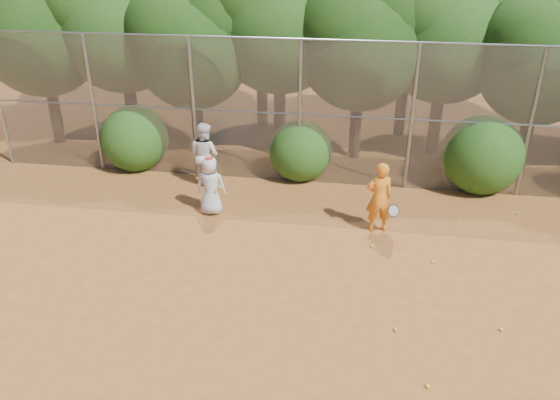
# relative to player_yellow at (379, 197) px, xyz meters

# --- Properties ---
(ground) EXTENTS (80.00, 80.00, 0.00)m
(ground) POSITION_rel_player_yellow_xyz_m (-1.22, -3.44, -0.87)
(ground) COLOR #945221
(ground) RESTS_ON ground
(fence_back) EXTENTS (20.05, 0.09, 4.03)m
(fence_back) POSITION_rel_player_yellow_xyz_m (-1.33, 2.56, 1.18)
(fence_back) COLOR gray
(fence_back) RESTS_ON ground
(tree_0) EXTENTS (4.38, 3.81, 6.00)m
(tree_0) POSITION_rel_player_yellow_xyz_m (-10.66, 4.59, 3.06)
(tree_0) COLOR black
(tree_0) RESTS_ON ground
(tree_1) EXTENTS (4.64, 4.03, 6.35)m
(tree_1) POSITION_rel_player_yellow_xyz_m (-8.16, 5.10, 3.29)
(tree_1) COLOR black
(tree_1) RESTS_ON ground
(tree_2) EXTENTS (3.99, 3.47, 5.47)m
(tree_2) POSITION_rel_player_yellow_xyz_m (-5.66, 4.39, 2.71)
(tree_2) COLOR black
(tree_2) RESTS_ON ground
(tree_3) EXTENTS (4.89, 4.26, 6.70)m
(tree_3) POSITION_rel_player_yellow_xyz_m (-3.15, 5.40, 3.52)
(tree_3) COLOR black
(tree_3) RESTS_ON ground
(tree_4) EXTENTS (4.19, 3.64, 5.73)m
(tree_4) POSITION_rel_player_yellow_xyz_m (-0.66, 4.79, 2.88)
(tree_4) COLOR black
(tree_4) RESTS_ON ground
(tree_5) EXTENTS (4.51, 3.92, 6.17)m
(tree_5) POSITION_rel_player_yellow_xyz_m (1.84, 5.60, 3.17)
(tree_5) COLOR black
(tree_5) RESTS_ON ground
(tree_6) EXTENTS (3.86, 3.36, 5.29)m
(tree_6) POSITION_rel_player_yellow_xyz_m (4.33, 4.59, 2.59)
(tree_6) COLOR black
(tree_6) RESTS_ON ground
(tree_11) EXTENTS (4.64, 4.03, 6.35)m
(tree_11) POSITION_rel_player_yellow_xyz_m (0.84, 7.20, 3.29)
(tree_11) COLOR black
(tree_11) RESTS_ON ground
(tree_12) EXTENTS (5.02, 4.37, 6.88)m
(tree_12) POSITION_rel_player_yellow_xyz_m (5.35, 7.80, 3.64)
(tree_12) COLOR black
(tree_12) RESTS_ON ground
(bush_0) EXTENTS (2.00, 2.00, 2.00)m
(bush_0) POSITION_rel_player_yellow_xyz_m (-7.22, 2.86, 0.13)
(bush_0) COLOR #1C4511
(bush_0) RESTS_ON ground
(bush_1) EXTENTS (1.80, 1.80, 1.80)m
(bush_1) POSITION_rel_player_yellow_xyz_m (-2.22, 2.86, 0.03)
(bush_1) COLOR #1C4511
(bush_1) RESTS_ON ground
(bush_2) EXTENTS (2.20, 2.20, 2.20)m
(bush_2) POSITION_rel_player_yellow_xyz_m (2.78, 2.86, 0.23)
(bush_2) COLOR #1C4511
(bush_2) RESTS_ON ground
(player_yellow) EXTENTS (0.88, 0.62, 1.75)m
(player_yellow) POSITION_rel_player_yellow_xyz_m (0.00, 0.00, 0.00)
(player_yellow) COLOR orange
(player_yellow) RESTS_ON ground
(player_teen) EXTENTS (0.77, 0.53, 1.55)m
(player_teen) POSITION_rel_player_yellow_xyz_m (-4.16, 0.25, -0.10)
(player_teen) COLOR silver
(player_teen) RESTS_ON ground
(player_white) EXTENTS (1.10, 1.02, 1.81)m
(player_white) POSITION_rel_player_yellow_xyz_m (-4.80, 1.95, 0.03)
(player_white) COLOR white
(player_white) RESTS_ON ground
(ball_0) EXTENTS (0.07, 0.07, 0.07)m
(ball_0) POSITION_rel_player_yellow_xyz_m (2.23, -3.41, -0.84)
(ball_0) COLOR #C2D526
(ball_0) RESTS_ON ground
(ball_1) EXTENTS (0.07, 0.07, 0.07)m
(ball_1) POSITION_rel_player_yellow_xyz_m (1.21, -1.30, -0.84)
(ball_1) COLOR #C2D526
(ball_1) RESTS_ON ground
(ball_2) EXTENTS (0.07, 0.07, 0.07)m
(ball_2) POSITION_rel_player_yellow_xyz_m (0.80, -5.02, -0.84)
(ball_2) COLOR #C2D526
(ball_2) RESTS_ON ground
(ball_4) EXTENTS (0.07, 0.07, 0.07)m
(ball_4) POSITION_rel_player_yellow_xyz_m (0.34, -3.71, -0.84)
(ball_4) COLOR #C2D526
(ball_4) RESTS_ON ground
(ball_5) EXTENTS (0.07, 0.07, 0.07)m
(ball_5) POSITION_rel_player_yellow_xyz_m (3.56, 1.35, -0.84)
(ball_5) COLOR #C2D526
(ball_5) RESTS_ON ground
(ball_6) EXTENTS (0.07, 0.07, 0.07)m
(ball_6) POSITION_rel_player_yellow_xyz_m (-0.11, -0.82, -0.84)
(ball_6) COLOR #C2D526
(ball_6) RESTS_ON ground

